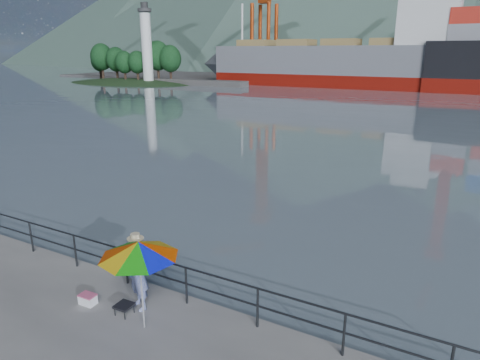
% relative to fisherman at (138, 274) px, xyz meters
% --- Properties ---
extents(harbor_water, '(500.00, 280.00, 0.00)m').
position_rel_fisherman_xyz_m(harbor_water, '(-2.09, 129.01, -0.92)').
color(harbor_water, slate).
rests_on(harbor_water, ground).
extents(guardrail, '(22.00, 0.06, 1.03)m').
position_rel_fisherman_xyz_m(guardrail, '(-2.09, 0.71, -0.40)').
color(guardrail, '#2D3033').
rests_on(guardrail, ground).
extents(lighthouse_islet, '(48.00, 26.40, 19.20)m').
position_rel_fisherman_xyz_m(lighthouse_islet, '(-57.06, 61.00, -0.66)').
color(lighthouse_islet, '#263F1E').
rests_on(lighthouse_islet, ground).
extents(fisherman, '(0.78, 0.65, 1.84)m').
position_rel_fisherman_xyz_m(fisherman, '(0.00, 0.00, 0.00)').
color(fisherman, navy).
rests_on(fisherman, ground).
extents(beach_umbrella, '(2.03, 2.03, 2.16)m').
position_rel_fisherman_xyz_m(beach_umbrella, '(0.63, -0.58, 1.05)').
color(beach_umbrella, white).
rests_on(beach_umbrella, ground).
extents(folding_stool, '(0.42, 0.42, 0.26)m').
position_rel_fisherman_xyz_m(folding_stool, '(-0.13, -0.42, -0.78)').
color(folding_stool, black).
rests_on(folding_stool, ground).
extents(cooler_bag, '(0.42, 0.29, 0.23)m').
position_rel_fisherman_xyz_m(cooler_bag, '(-1.25, -0.53, -0.80)').
color(cooler_bag, white).
rests_on(cooler_bag, ground).
extents(fishing_rod, '(0.28, 1.79, 1.27)m').
position_rel_fisherman_xyz_m(fishing_rod, '(-0.27, 1.00, -0.92)').
color(fishing_rod, black).
rests_on(fishing_rod, ground).
extents(bulk_carrier, '(46.52, 8.05, 14.50)m').
position_rel_fisherman_xyz_m(bulk_carrier, '(-15.14, 72.10, 3.28)').
color(bulk_carrier, '#6D0D06').
rests_on(bulk_carrier, ground).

